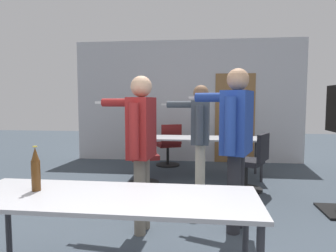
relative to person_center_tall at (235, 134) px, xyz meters
The scene contains 10 objects.
back_wall 3.85m from the person_center_tall, 100.42° to the left, with size 5.33×0.12×2.83m.
conference_table_near 1.65m from the person_center_tall, 129.82° to the right, with size 2.16×0.72×0.74m.
conference_table_far 2.41m from the person_center_tall, 100.95° to the left, with size 2.38×0.73×0.74m.
person_center_tall is the anchor object (origin of this frame).
person_far_watching 1.03m from the person_center_tall, behind, with size 0.75×0.64×1.69m.
person_near_casual 1.17m from the person_center_tall, 110.08° to the left, with size 0.76×0.68×1.66m.
office_chair_far_left 3.37m from the person_center_tall, 109.19° to the left, with size 0.62×0.66×0.93m.
office_chair_mid_tucked 2.33m from the person_center_tall, 128.17° to the left, with size 0.61×0.65×0.94m.
office_chair_far_right 1.65m from the person_center_tall, 74.52° to the left, with size 0.67×0.64×0.92m.
beer_bottle 2.01m from the person_center_tall, 143.84° to the right, with size 0.07×0.07×0.35m.
Camera 1 is at (0.37, -1.50, 1.43)m, focal length 32.00 mm.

